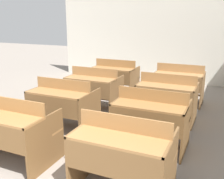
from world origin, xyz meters
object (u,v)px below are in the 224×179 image
bench_front_right (123,153)px  bench_second_right (151,117)px  bench_third_right (167,96)px  bench_back_right (179,83)px  bench_front_left (12,129)px  bench_back_left (115,76)px  bench_second_left (63,103)px  bench_third_left (94,88)px

bench_front_right → bench_second_right: (-0.01, 1.19, 0.00)m
bench_third_right → bench_back_right: 1.20m
bench_front_left → bench_back_left: (-0.03, 3.63, 0.00)m
bench_back_right → bench_front_left: bearing=-114.1°
bench_second_right → bench_second_left: bearing=179.3°
bench_front_right → bench_third_right: size_ratio=1.00×
bench_front_right → bench_back_left: bearing=114.6°
bench_second_right → bench_back_left: bearing=124.2°
bench_back_left → bench_back_right: bearing=-0.4°
bench_back_left → bench_back_right: 1.65m
bench_front_right → bench_second_right: bearing=90.4°
bench_back_right → bench_second_right: bearing=-90.0°
bench_back_right → bench_third_left: bearing=-143.4°
bench_third_left → bench_third_right: size_ratio=1.00×
bench_third_right → bench_back_right: bearing=88.9°
bench_second_right → bench_third_right: 1.21m
bench_front_left → bench_second_right: same height
bench_third_left → bench_back_right: size_ratio=1.00×
bench_third_right → bench_third_left: bearing=-179.8°
bench_third_left → bench_third_right: (1.61, 0.01, 0.00)m
bench_front_right → bench_back_left: 3.98m
bench_second_left → bench_second_right: same height
bench_front_left → bench_third_right: size_ratio=1.00×
bench_second_left → bench_third_left: bearing=90.1°
bench_front_right → bench_third_right: bearing=90.7°
bench_third_right → bench_back_left: (-1.63, 1.21, 0.00)m
bench_front_left → bench_third_right: (1.60, 2.41, 0.00)m
bench_back_left → bench_back_right: same height
bench_third_right → bench_second_left: bearing=-143.3°
bench_front_right → bench_third_right: 2.40m
bench_second_right → bench_back_left: same height
bench_second_left → bench_back_left: same height
bench_front_right → bench_back_left: (-1.66, 3.61, 0.00)m
bench_back_left → bench_second_right: bearing=-55.8°
bench_third_left → bench_third_right: bearing=0.2°
bench_second_left → bench_back_left: bearing=90.6°
bench_third_left → bench_back_left: bearing=91.1°
bench_second_left → bench_back_right: size_ratio=1.00×
bench_front_left → bench_front_right: (1.63, 0.01, 0.00)m
bench_front_right → bench_second_left: same height
bench_front_left → bench_third_left: same height
bench_front_right → bench_third_left: bearing=124.3°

